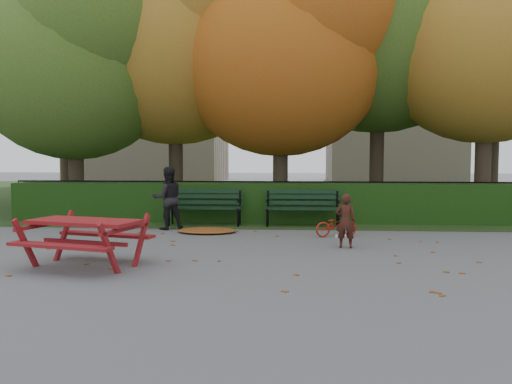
# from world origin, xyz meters

# --- Properties ---
(ground) EXTENTS (90.00, 90.00, 0.00)m
(ground) POSITION_xyz_m (0.00, 0.00, 0.00)
(ground) COLOR #5E5E62
(ground) RESTS_ON ground
(grass_strip) EXTENTS (90.00, 90.00, 0.00)m
(grass_strip) POSITION_xyz_m (0.00, 14.00, 0.01)
(grass_strip) COLOR #203314
(grass_strip) RESTS_ON ground
(building_left) EXTENTS (10.00, 7.00, 15.00)m
(building_left) POSITION_xyz_m (-9.00, 26.00, 7.50)
(building_left) COLOR #B7A58D
(building_left) RESTS_ON ground
(building_right) EXTENTS (9.00, 6.00, 12.00)m
(building_right) POSITION_xyz_m (8.00, 28.00, 6.00)
(building_right) COLOR #B7A58D
(building_right) RESTS_ON ground
(hedge) EXTENTS (13.00, 0.90, 1.00)m
(hedge) POSITION_xyz_m (0.00, 4.50, 0.50)
(hedge) COLOR black
(hedge) RESTS_ON ground
(iron_fence) EXTENTS (14.00, 0.04, 1.02)m
(iron_fence) POSITION_xyz_m (0.00, 5.30, 0.54)
(iron_fence) COLOR black
(iron_fence) RESTS_ON ground
(tree_a) EXTENTS (5.88, 5.60, 7.48)m
(tree_a) POSITION_xyz_m (-5.19, 5.58, 4.52)
(tree_a) COLOR #30251A
(tree_a) RESTS_ON ground
(tree_b) EXTENTS (6.72, 6.40, 8.79)m
(tree_b) POSITION_xyz_m (-2.44, 6.75, 5.40)
(tree_b) COLOR #30251A
(tree_b) RESTS_ON ground
(tree_c) EXTENTS (6.30, 6.00, 8.00)m
(tree_c) POSITION_xyz_m (0.83, 5.96, 4.82)
(tree_c) COLOR #30251A
(tree_c) RESTS_ON ground
(tree_d) EXTENTS (7.14, 6.80, 9.58)m
(tree_d) POSITION_xyz_m (3.88, 7.23, 5.98)
(tree_d) COLOR #30251A
(tree_d) RESTS_ON ground
(tree_e) EXTENTS (6.09, 5.80, 8.16)m
(tree_e) POSITION_xyz_m (6.52, 5.77, 5.08)
(tree_e) COLOR #30251A
(tree_e) RESTS_ON ground
(tree_f) EXTENTS (6.93, 6.60, 9.19)m
(tree_f) POSITION_xyz_m (-7.13, 9.24, 5.69)
(tree_f) COLOR #30251A
(tree_f) RESTS_ON ground
(tree_g) EXTENTS (6.30, 6.00, 8.55)m
(tree_g) POSITION_xyz_m (8.33, 9.76, 5.37)
(tree_g) COLOR #30251A
(tree_g) RESTS_ON ground
(bench_left) EXTENTS (1.80, 0.57, 0.88)m
(bench_left) POSITION_xyz_m (-1.30, 3.70, 0.52)
(bench_left) COLOR black
(bench_left) RESTS_ON ground
(bench_right) EXTENTS (1.80, 0.57, 0.88)m
(bench_right) POSITION_xyz_m (1.10, 3.70, 0.52)
(bench_right) COLOR black
(bench_right) RESTS_ON ground
(picnic_table) EXTENTS (1.97, 1.74, 0.82)m
(picnic_table) POSITION_xyz_m (-2.34, -1.09, 0.56)
(picnic_table) COLOR maroon
(picnic_table) RESTS_ON ground
(leaf_pile) EXTENTS (1.53, 1.27, 0.09)m
(leaf_pile) POSITION_xyz_m (-1.05, 2.48, 0.05)
(leaf_pile) COLOR maroon
(leaf_pile) RESTS_ON ground
(leaf_scatter) EXTENTS (9.00, 5.70, 0.01)m
(leaf_scatter) POSITION_xyz_m (0.00, 0.30, 0.01)
(leaf_scatter) COLOR maroon
(leaf_scatter) RESTS_ON ground
(child) EXTENTS (0.39, 0.28, 1.01)m
(child) POSITION_xyz_m (1.83, 0.79, 0.50)
(child) COLOR #381912
(child) RESTS_ON ground
(adult) EXTENTS (0.87, 0.80, 1.46)m
(adult) POSITION_xyz_m (-2.04, 2.90, 0.73)
(adult) COLOR black
(adult) RESTS_ON ground
(bicycle) EXTENTS (1.01, 0.68, 0.50)m
(bicycle) POSITION_xyz_m (1.78, 2.11, 0.25)
(bicycle) COLOR #A4190F
(bicycle) RESTS_ON ground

